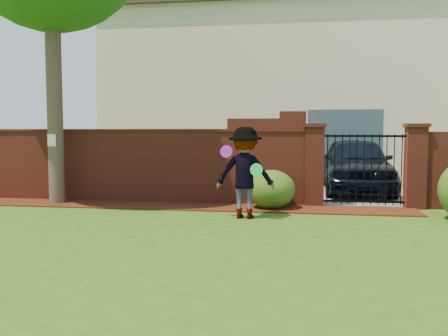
% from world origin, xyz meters
% --- Properties ---
extents(ground, '(80.00, 80.00, 0.01)m').
position_xyz_m(ground, '(0.00, 0.00, -0.01)').
color(ground, '#2D5314').
rests_on(ground, ground).
extents(mulch_bed, '(11.10, 1.08, 0.03)m').
position_xyz_m(mulch_bed, '(-0.95, 3.34, 0.01)').
color(mulch_bed, '#38150A').
rests_on(mulch_bed, ground).
extents(brick_wall, '(8.70, 0.31, 2.16)m').
position_xyz_m(brick_wall, '(-2.01, 4.00, 0.93)').
color(brick_wall, maroon).
rests_on(brick_wall, ground).
extents(pillar_left, '(0.50, 0.50, 1.88)m').
position_xyz_m(pillar_left, '(2.40, 4.00, 0.96)').
color(pillar_left, maroon).
rests_on(pillar_left, ground).
extents(pillar_right, '(0.50, 0.50, 1.88)m').
position_xyz_m(pillar_right, '(4.60, 4.00, 0.96)').
color(pillar_right, maroon).
rests_on(pillar_right, ground).
extents(iron_gate, '(1.78, 0.03, 1.60)m').
position_xyz_m(iron_gate, '(3.50, 4.00, 0.85)').
color(iron_gate, black).
rests_on(iron_gate, ground).
extents(driveway, '(3.20, 8.00, 0.01)m').
position_xyz_m(driveway, '(3.50, 8.00, 0.01)').
color(driveway, slate).
rests_on(driveway, ground).
extents(house, '(12.40, 6.40, 6.30)m').
position_xyz_m(house, '(1.00, 12.00, 3.16)').
color(house, '#F1E1CA').
rests_on(house, ground).
extents(car, '(1.85, 4.55, 1.55)m').
position_xyz_m(car, '(3.63, 6.55, 0.77)').
color(car, black).
rests_on(car, ground).
extents(paper_notice, '(0.20, 0.01, 0.28)m').
position_xyz_m(paper_notice, '(-3.60, 3.21, 1.50)').
color(paper_notice, white).
rests_on(paper_notice, tree).
extents(shrub_left, '(1.05, 1.05, 0.86)m').
position_xyz_m(shrub_left, '(1.46, 3.39, 0.43)').
color(shrub_left, '#275318').
rests_on(shrub_left, ground).
extents(man, '(1.20, 0.73, 1.79)m').
position_xyz_m(man, '(1.00, 2.18, 0.90)').
color(man, gray).
rests_on(man, ground).
extents(frisbee_purple, '(0.25, 0.10, 0.24)m').
position_xyz_m(frisbee_purple, '(0.66, 2.06, 1.32)').
color(frisbee_purple, purple).
rests_on(frisbee_purple, man).
extents(frisbee_green, '(0.25, 0.11, 0.25)m').
position_xyz_m(frisbee_green, '(1.25, 1.96, 0.98)').
color(frisbee_green, green).
rests_on(frisbee_green, man).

